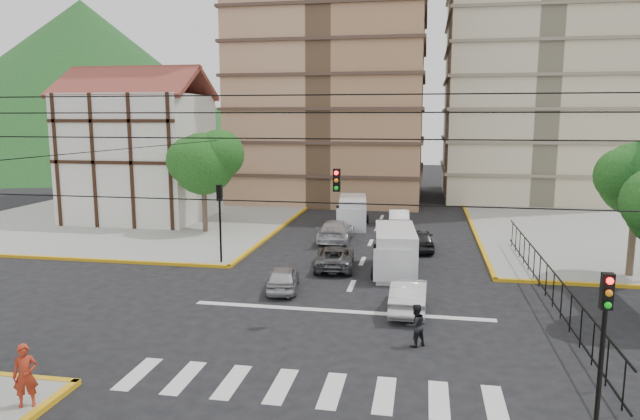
% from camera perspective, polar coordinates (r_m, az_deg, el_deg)
% --- Properties ---
extents(ground, '(160.00, 160.00, 0.00)m').
position_cam_1_polar(ground, '(23.80, 1.62, -11.02)').
color(ground, black).
rests_on(ground, ground).
extents(sidewalk_nw, '(26.00, 26.00, 0.15)m').
position_cam_1_polar(sidewalk_nw, '(48.82, -18.39, -0.86)').
color(sidewalk_nw, gray).
rests_on(sidewalk_nw, ground).
extents(crosswalk_stripes, '(12.00, 2.40, 0.01)m').
position_cam_1_polar(crosswalk_stripes, '(18.37, -1.38, -17.39)').
color(crosswalk_stripes, silver).
rests_on(crosswalk_stripes, ground).
extents(stop_line, '(13.00, 0.40, 0.01)m').
position_cam_1_polar(stop_line, '(24.91, 2.05, -10.06)').
color(stop_line, silver).
rests_on(stop_line, ground).
extents(tudor_building, '(10.80, 8.05, 12.23)m').
position_cam_1_polar(tudor_building, '(47.75, -17.65, 5.22)').
color(tudor_building, silver).
rests_on(tudor_building, ground).
extents(distant_hill, '(70.00, 70.00, 28.00)m').
position_cam_1_polar(distant_hill, '(109.17, -22.43, 11.58)').
color(distant_hill, '#1B521E').
rests_on(distant_hill, ground).
extents(park_fence, '(0.10, 22.50, 1.66)m').
position_cam_1_polar(park_fence, '(28.38, 21.57, -8.30)').
color(park_fence, black).
rests_on(park_fence, ground).
extents(tree_park_c, '(4.65, 3.80, 7.25)m').
position_cam_1_polar(tree_park_c, '(33.01, 29.32, 3.01)').
color(tree_park_c, '#473828').
rests_on(tree_park_c, ground).
extents(tree_tudor, '(5.39, 4.40, 7.43)m').
position_cam_1_polar(tree_tudor, '(41.15, -11.47, 4.84)').
color(tree_tudor, '#473828').
rests_on(tree_tudor, ground).
extents(traffic_light_se, '(0.28, 0.22, 4.40)m').
position_cam_1_polar(traffic_light_se, '(15.80, 26.50, -10.70)').
color(traffic_light_se, black).
rests_on(traffic_light_se, ground).
extents(traffic_light_nw, '(0.28, 0.22, 4.40)m').
position_cam_1_polar(traffic_light_nw, '(32.30, -9.99, -0.03)').
color(traffic_light_nw, black).
rests_on(traffic_light_nw, ground).
extents(traffic_light_hanging, '(18.00, 9.12, 0.92)m').
position_cam_1_polar(traffic_light_hanging, '(20.45, 0.82, 2.68)').
color(traffic_light_hanging, black).
rests_on(traffic_light_hanging, ground).
extents(van_right_lane, '(2.53, 5.44, 2.38)m').
position_cam_1_polar(van_right_lane, '(30.60, 7.49, -4.23)').
color(van_right_lane, silver).
rests_on(van_right_lane, ground).
extents(van_left_lane, '(2.53, 5.21, 2.26)m').
position_cam_1_polar(van_left_lane, '(43.21, 3.25, -0.29)').
color(van_left_lane, silver).
rests_on(van_left_lane, ground).
extents(car_silver_front_left, '(1.99, 3.77, 1.22)m').
position_cam_1_polar(car_silver_front_left, '(27.66, -3.71, -6.79)').
color(car_silver_front_left, '#ADADB2').
rests_on(car_silver_front_left, ground).
extents(car_white_front_right, '(1.57, 4.29, 1.40)m').
position_cam_1_polar(car_white_front_right, '(25.06, 8.88, -8.38)').
color(car_white_front_right, silver).
rests_on(car_white_front_right, ground).
extents(car_grey_mid_left, '(2.48, 4.63, 1.24)m').
position_cam_1_polar(car_grey_mid_left, '(31.59, 1.48, -4.72)').
color(car_grey_mid_left, '#525559').
rests_on(car_grey_mid_left, ground).
extents(car_silver_rear_left, '(2.09, 5.06, 1.46)m').
position_cam_1_polar(car_silver_rear_left, '(38.28, 1.61, -2.08)').
color(car_silver_rear_left, silver).
rests_on(car_silver_rear_left, ground).
extents(car_darkgrey_mid_right, '(1.92, 4.11, 1.36)m').
position_cam_1_polar(car_darkgrey_mid_right, '(36.30, 9.98, -2.92)').
color(car_darkgrey_mid_right, '#232325').
rests_on(car_darkgrey_mid_right, ground).
extents(car_white_rear_right, '(1.76, 4.31, 1.39)m').
position_cam_1_polar(car_white_rear_right, '(43.71, 7.88, -0.79)').
color(car_white_rear_right, white).
rests_on(car_white_rear_right, ground).
extents(pedestrian_sw_corner, '(0.80, 0.70, 1.83)m').
position_cam_1_polar(pedestrian_sw_corner, '(18.63, -27.38, -14.48)').
color(pedestrian_sw_corner, '#B2311B').
rests_on(pedestrian_sw_corner, sidewalk_sw).
extents(pedestrian_crosswalk, '(0.97, 0.94, 1.58)m').
position_cam_1_polar(pedestrian_crosswalk, '(21.35, 9.53, -11.31)').
color(pedestrian_crosswalk, black).
rests_on(pedestrian_crosswalk, ground).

